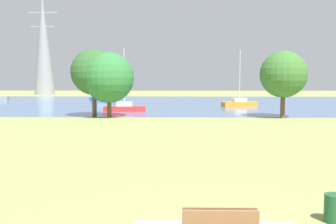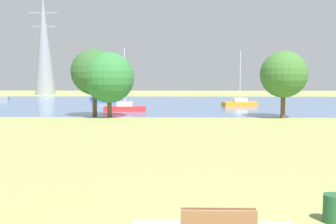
{
  "view_description": "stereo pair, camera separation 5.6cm",
  "coord_description": "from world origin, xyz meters",
  "px_view_note": "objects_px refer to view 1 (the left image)",
  "views": [
    {
      "loc": [
        -1.05,
        -9.08,
        4.13
      ],
      "look_at": [
        -1.65,
        19.24,
        1.53
      ],
      "focal_mm": 42.04,
      "sensor_mm": 36.0,
      "label": 1
    },
    {
      "loc": [
        -0.99,
        -9.08,
        4.13
      ],
      "look_at": [
        -1.65,
        19.24,
        1.53
      ],
      "focal_mm": 42.04,
      "sensor_mm": 36.0,
      "label": 2
    }
  ],
  "objects_px": {
    "tree_east_near": "(283,74)",
    "sailboat_red": "(125,108)",
    "sailboat_blue": "(104,98)",
    "tree_mid_shore": "(109,78)",
    "electricity_pylon": "(43,44)",
    "litter_bin": "(334,208)",
    "tree_west_far": "(94,72)",
    "sailboat_orange": "(239,103)"
  },
  "relations": [
    {
      "from": "tree_east_near",
      "to": "sailboat_red",
      "type": "bearing_deg",
      "value": 157.55
    },
    {
      "from": "sailboat_blue",
      "to": "tree_east_near",
      "type": "xyz_separation_m",
      "value": [
        22.48,
        -26.59,
        3.81
      ]
    },
    {
      "from": "tree_mid_shore",
      "to": "electricity_pylon",
      "type": "bearing_deg",
      "value": 115.26
    },
    {
      "from": "sailboat_red",
      "to": "electricity_pylon",
      "type": "relative_size",
      "value": 0.33
    },
    {
      "from": "litter_bin",
      "to": "tree_west_far",
      "type": "distance_m",
      "value": 31.62
    },
    {
      "from": "tree_west_far",
      "to": "electricity_pylon",
      "type": "bearing_deg",
      "value": 113.92
    },
    {
      "from": "sailboat_blue",
      "to": "tree_west_far",
      "type": "xyz_separation_m",
      "value": [
        3.72,
        -25.79,
        4.04
      ]
    },
    {
      "from": "tree_west_far",
      "to": "tree_mid_shore",
      "type": "bearing_deg",
      "value": -19.37
    },
    {
      "from": "litter_bin",
      "to": "sailboat_red",
      "type": "height_order",
      "value": "sailboat_red"
    },
    {
      "from": "tree_west_far",
      "to": "sailboat_red",
      "type": "bearing_deg",
      "value": 69.38
    },
    {
      "from": "tree_west_far",
      "to": "electricity_pylon",
      "type": "relative_size",
      "value": 0.31
    },
    {
      "from": "sailboat_orange",
      "to": "tree_west_far",
      "type": "relative_size",
      "value": 1.1
    },
    {
      "from": "sailboat_orange",
      "to": "tree_west_far",
      "type": "distance_m",
      "value": 22.58
    },
    {
      "from": "tree_mid_shore",
      "to": "tree_east_near",
      "type": "distance_m",
      "value": 17.16
    },
    {
      "from": "sailboat_red",
      "to": "tree_west_far",
      "type": "height_order",
      "value": "sailboat_red"
    },
    {
      "from": "litter_bin",
      "to": "sailboat_blue",
      "type": "distance_m",
      "value": 56.86
    },
    {
      "from": "tree_west_far",
      "to": "tree_east_near",
      "type": "height_order",
      "value": "tree_west_far"
    },
    {
      "from": "sailboat_red",
      "to": "tree_west_far",
      "type": "relative_size",
      "value": 1.07
    },
    {
      "from": "sailboat_red",
      "to": "sailboat_orange",
      "type": "height_order",
      "value": "sailboat_orange"
    },
    {
      "from": "tree_east_near",
      "to": "sailboat_orange",
      "type": "bearing_deg",
      "value": 96.84
    },
    {
      "from": "sailboat_orange",
      "to": "sailboat_blue",
      "type": "distance_m",
      "value": 23.61
    },
    {
      "from": "electricity_pylon",
      "to": "sailboat_orange",
      "type": "bearing_deg",
      "value": -41.05
    },
    {
      "from": "tree_west_far",
      "to": "tree_mid_shore",
      "type": "distance_m",
      "value": 1.79
    },
    {
      "from": "sailboat_orange",
      "to": "tree_east_near",
      "type": "xyz_separation_m",
      "value": [
        1.82,
        -15.18,
        3.81
      ]
    },
    {
      "from": "litter_bin",
      "to": "tree_east_near",
      "type": "relative_size",
      "value": 0.12
    },
    {
      "from": "sailboat_blue",
      "to": "tree_mid_shore",
      "type": "height_order",
      "value": "sailboat_blue"
    },
    {
      "from": "electricity_pylon",
      "to": "sailboat_blue",
      "type": "bearing_deg",
      "value": -51.36
    },
    {
      "from": "sailboat_red",
      "to": "sailboat_blue",
      "type": "xyz_separation_m",
      "value": [
        -5.99,
        19.77,
        0.0
      ]
    },
    {
      "from": "litter_bin",
      "to": "sailboat_red",
      "type": "relative_size",
      "value": 0.11
    },
    {
      "from": "sailboat_red",
      "to": "tree_east_near",
      "type": "xyz_separation_m",
      "value": [
        16.5,
        -6.82,
        3.81
      ]
    },
    {
      "from": "electricity_pylon",
      "to": "tree_west_far",
      "type": "bearing_deg",
      "value": -66.08
    },
    {
      "from": "sailboat_blue",
      "to": "electricity_pylon",
      "type": "xyz_separation_m",
      "value": [
        -17.33,
        21.68,
        10.75
      ]
    },
    {
      "from": "sailboat_red",
      "to": "sailboat_blue",
      "type": "distance_m",
      "value": 20.66
    },
    {
      "from": "litter_bin",
      "to": "tree_mid_shore",
      "type": "bearing_deg",
      "value": 111.72
    },
    {
      "from": "litter_bin",
      "to": "sailboat_blue",
      "type": "xyz_separation_m",
      "value": [
        -16.51,
        54.41,
        0.07
      ]
    },
    {
      "from": "sailboat_orange",
      "to": "electricity_pylon",
      "type": "height_order",
      "value": "electricity_pylon"
    },
    {
      "from": "tree_east_near",
      "to": "litter_bin",
      "type": "bearing_deg",
      "value": -102.12
    },
    {
      "from": "sailboat_red",
      "to": "sailboat_blue",
      "type": "height_order",
      "value": "sailboat_blue"
    },
    {
      "from": "sailboat_orange",
      "to": "sailboat_blue",
      "type": "relative_size",
      "value": 1.0
    },
    {
      "from": "tree_west_far",
      "to": "tree_east_near",
      "type": "xyz_separation_m",
      "value": [
        18.76,
        -0.81,
        -0.23
      ]
    },
    {
      "from": "litter_bin",
      "to": "sailboat_orange",
      "type": "bearing_deg",
      "value": 84.48
    },
    {
      "from": "sailboat_blue",
      "to": "litter_bin",
      "type": "bearing_deg",
      "value": -73.12
    }
  ]
}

